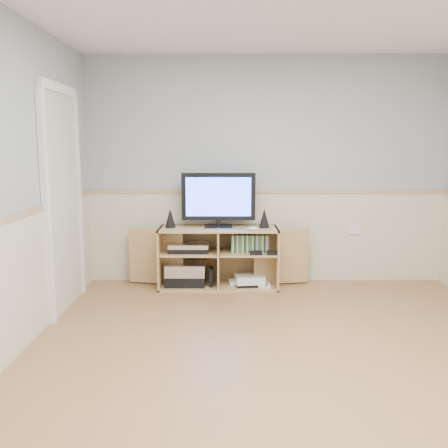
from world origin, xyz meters
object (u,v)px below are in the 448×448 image
(monitor, at_px, (218,198))
(keyboard, at_px, (231,230))
(media_cabinet, at_px, (219,256))
(game_consoles, at_px, (248,280))

(monitor, height_order, keyboard, monitor)
(media_cabinet, distance_m, monitor, 0.64)
(monitor, distance_m, game_consoles, 0.96)
(game_consoles, bearing_deg, media_cabinet, 168.15)
(media_cabinet, height_order, keyboard, keyboard)
(game_consoles, bearing_deg, keyboard, -147.35)
(keyboard, height_order, game_consoles, keyboard)
(keyboard, distance_m, game_consoles, 0.63)
(monitor, relative_size, keyboard, 2.64)
(monitor, distance_m, keyboard, 0.39)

